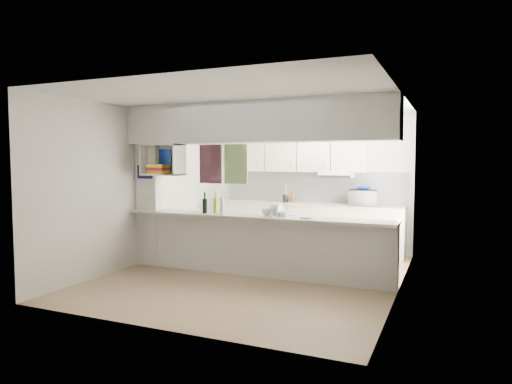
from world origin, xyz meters
The scene contains 16 objects.
floor centered at (0.00, 0.00, 0.00)m, with size 4.80×4.80×0.00m, color tan.
ceiling centered at (0.00, 0.00, 2.60)m, with size 4.80×4.80×0.00m, color white.
wall_back centered at (0.00, 2.40, 1.30)m, with size 4.20×4.20×0.00m, color silver.
wall_left centered at (-2.10, 0.00, 1.30)m, with size 4.80×4.80×0.00m, color silver.
wall_right centered at (2.10, 0.00, 1.30)m, with size 4.80×4.80×0.00m, color silver.
servery_partition centered at (-0.17, 0.00, 1.66)m, with size 4.20×0.50×2.60m.
cubby_shelf centered at (-1.57, -0.06, 1.71)m, with size 0.65×0.35×0.50m.
kitchen_run centered at (0.16, 2.14, 0.83)m, with size 3.60×0.63×2.24m.
microwave centered at (1.24, 2.08, 1.06)m, with size 0.51×0.34×0.28m, color white.
bowl centered at (1.25, 2.12, 1.24)m, with size 0.27×0.27×0.07m, color #0E2B9F.
dish_rack centered at (0.41, -0.01, 1.00)m, with size 0.40×0.32×0.20m.
cup centered at (0.23, -0.08, 0.98)m, with size 0.13×0.13×0.10m, color white.
wine_bottles centered at (-0.64, -0.05, 1.05)m, with size 0.37×0.15×0.36m.
plastic_tubs centered at (0.51, -0.02, 0.95)m, with size 0.49×0.18×0.07m.
utensil_jar centered at (-0.26, 2.15, 1.00)m, with size 0.11×0.11×0.15m, color black.
knife_block centered at (-0.13, 2.18, 1.02)m, with size 0.10×0.08×0.19m, color brown.
Camera 1 is at (2.72, -6.22, 1.74)m, focal length 32.00 mm.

